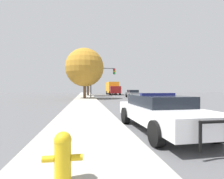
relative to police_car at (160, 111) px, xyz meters
name	(u,v)px	position (x,y,z in m)	size (l,w,h in m)	color
ground_plane	(213,127)	(2.38, 0.29, -0.72)	(110.00, 110.00, 0.00)	#565659
sidewalk_left	(86,130)	(-2.72, 0.29, -0.66)	(3.00, 110.00, 0.13)	#A3A099
police_car	(160,111)	(0.00, 0.00, 0.00)	(2.21, 5.27, 1.39)	white
fire_hydrant	(63,155)	(-3.09, -3.34, -0.18)	(0.61, 0.27, 0.78)	gold
traffic_light	(101,76)	(-0.34, 20.32, 2.71)	(3.79, 0.35, 4.64)	#424247
car_background_oncoming	(133,93)	(5.17, 22.26, -0.01)	(2.09, 4.47, 1.30)	slate
car_background_distant	(111,91)	(4.34, 42.60, 0.05)	(2.23, 4.65, 1.45)	black
box_truck	(113,88)	(3.88, 35.92, 0.93)	(2.73, 7.67, 3.10)	maroon
tree_sidewalk_far	(88,73)	(-2.21, 29.21, 3.82)	(4.60, 4.60, 6.73)	brown
tree_sidewalk_mid	(85,67)	(-2.83, 19.81, 3.90)	(5.61, 5.61, 7.31)	brown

